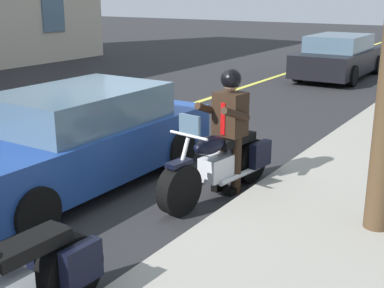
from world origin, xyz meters
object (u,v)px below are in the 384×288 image
at_px(motorcycle_main, 221,164).
at_px(rider_main, 230,120).
at_px(car_silver, 339,57).
at_px(car_dark, 75,139).

height_order(motorcycle_main, rider_main, rider_main).
bearing_deg(car_silver, car_dark, -0.72).
bearing_deg(car_dark, rider_main, 116.48).
bearing_deg(car_dark, car_silver, 179.28).
xyz_separation_m(car_silver, car_dark, (11.71, -0.15, 0.00)).
height_order(car_silver, car_dark, same).
relative_size(rider_main, car_dark, 0.38).
distance_m(motorcycle_main, car_silver, 11.07).
distance_m(motorcycle_main, rider_main, 0.61).
xyz_separation_m(rider_main, car_dark, (0.98, -1.98, -0.35)).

